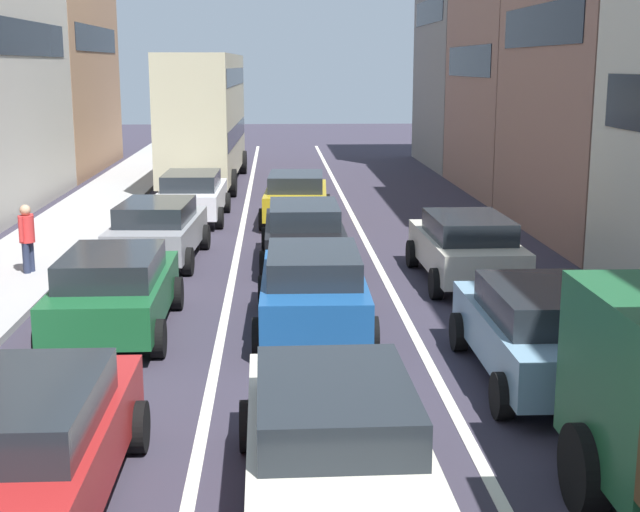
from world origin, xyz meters
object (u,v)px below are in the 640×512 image
(wagon_left_lane_second, at_px, (25,443))
(sedan_left_lane_third, at_px, (114,289))
(sedan_right_lane_behind_truck, at_px, (541,330))
(wagon_right_lane_far, at_px, (466,246))
(sedan_left_lane_fifth, at_px, (192,195))
(pedestrian_near_kerb, at_px, (27,237))
(hatchback_centre_lane_third, at_px, (313,287))
(sedan_left_lane_fourth, at_px, (158,229))
(bus_mid_queue_primary, at_px, (204,113))
(coupe_centre_lane_fourth, at_px, (304,232))
(sedan_centre_lane_second, at_px, (333,438))
(sedan_centre_lane_fifth, at_px, (296,196))

(wagon_left_lane_second, height_order, sedan_left_lane_third, same)
(sedan_right_lane_behind_truck, distance_m, wagon_right_lane_far, 6.27)
(sedan_left_lane_fifth, height_order, wagon_right_lane_far, same)
(pedestrian_near_kerb, bearing_deg, sedan_left_lane_fifth, -95.66)
(sedan_left_lane_third, distance_m, wagon_right_lane_far, 7.80)
(sedan_left_lane_fifth, xyz_separation_m, wagon_right_lane_far, (6.66, -8.18, 0.00))
(sedan_left_lane_fifth, bearing_deg, sedan_right_lane_behind_truck, -154.75)
(wagon_left_lane_second, distance_m, wagon_right_lane_far, 12.08)
(hatchback_centre_lane_third, bearing_deg, sedan_left_lane_fourth, 31.77)
(sedan_right_lane_behind_truck, xyz_separation_m, pedestrian_near_kerb, (-9.44, 7.08, 0.15))
(sedan_right_lane_behind_truck, relative_size, wagon_right_lane_far, 1.00)
(sedan_right_lane_behind_truck, bearing_deg, wagon_left_lane_second, 119.85)
(sedan_left_lane_fourth, distance_m, pedestrian_near_kerb, 3.10)
(wagon_left_lane_second, bearing_deg, hatchback_centre_lane_third, -26.55)
(sedan_left_lane_fourth, bearing_deg, bus_mid_queue_primary, 2.82)
(hatchback_centre_lane_third, height_order, coupe_centre_lane_fourth, same)
(sedan_centre_lane_second, height_order, bus_mid_queue_primary, bus_mid_queue_primary)
(wagon_right_lane_far, bearing_deg, coupe_centre_lane_fourth, 61.10)
(sedan_left_lane_third, relative_size, sedan_right_lane_behind_truck, 1.00)
(sedan_centre_lane_second, xyz_separation_m, sedan_centre_lane_fifth, (0.05, 17.81, 0.00))
(bus_mid_queue_primary, relative_size, pedestrian_near_kerb, 6.36)
(hatchback_centre_lane_third, relative_size, bus_mid_queue_primary, 0.41)
(sedan_left_lane_third, bearing_deg, sedan_left_lane_fifth, -1.86)
(hatchback_centre_lane_third, xyz_separation_m, bus_mid_queue_primary, (-3.38, 19.85, 2.03))
(sedan_centre_lane_second, height_order, wagon_left_lane_second, same)
(wagon_left_lane_second, bearing_deg, sedan_left_lane_third, 2.02)
(sedan_centre_lane_second, relative_size, pedestrian_near_kerb, 2.61)
(sedan_left_lane_fourth, xyz_separation_m, sedan_right_lane_behind_truck, (6.77, -8.65, 0.00))
(coupe_centre_lane_fourth, height_order, sedan_centre_lane_fifth, same)
(sedan_right_lane_behind_truck, bearing_deg, hatchback_centre_lane_third, 49.73)
(wagon_left_lane_second, bearing_deg, pedestrian_near_kerb, 14.99)
(wagon_left_lane_second, bearing_deg, coupe_centre_lane_fourth, -15.41)
(sedan_right_lane_behind_truck, distance_m, pedestrian_near_kerb, 11.79)
(sedan_centre_lane_second, xyz_separation_m, wagon_right_lane_far, (3.56, 10.03, 0.00))
(sedan_centre_lane_fifth, bearing_deg, bus_mid_queue_primary, 24.28)
(sedan_left_lane_fourth, relative_size, bus_mid_queue_primary, 0.42)
(wagon_right_lane_far, bearing_deg, wagon_left_lane_second, 145.03)
(sedan_centre_lane_second, height_order, hatchback_centre_lane_third, same)
(wagon_left_lane_second, relative_size, sedan_left_lane_fifth, 0.99)
(sedan_left_lane_fourth, relative_size, sedan_centre_lane_fifth, 1.00)
(sedan_centre_lane_second, bearing_deg, sedan_left_lane_fifth, 8.84)
(hatchback_centre_lane_third, relative_size, sedan_left_lane_third, 1.01)
(sedan_left_lane_fifth, height_order, pedestrian_near_kerb, pedestrian_near_kerb)
(sedan_left_lane_third, relative_size, coupe_centre_lane_fourth, 1.00)
(sedan_left_lane_third, distance_m, sedan_left_lane_fifth, 11.64)
(coupe_centre_lane_fourth, bearing_deg, sedan_left_lane_fourth, 81.57)
(sedan_centre_lane_second, xyz_separation_m, sedan_left_lane_third, (-3.43, 6.57, 0.00))
(hatchback_centre_lane_third, height_order, pedestrian_near_kerb, pedestrian_near_kerb)
(sedan_left_lane_fifth, relative_size, wagon_right_lane_far, 1.00)
(wagon_left_lane_second, xyz_separation_m, sedan_right_lane_behind_truck, (6.58, 3.73, 0.00))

